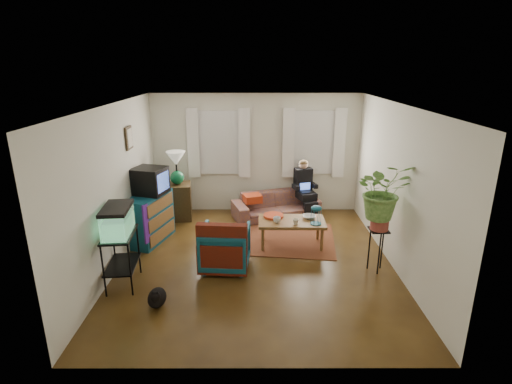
{
  "coord_description": "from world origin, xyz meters",
  "views": [
    {
      "loc": [
        -0.01,
        -6.07,
        3.2
      ],
      "look_at": [
        0.0,
        0.4,
        1.1
      ],
      "focal_mm": 28.0,
      "sensor_mm": 36.0,
      "label": 1
    }
  ],
  "objects_px": {
    "dresser": "(149,218)",
    "plant_stand": "(377,250)",
    "aquarium_stand": "(122,259)",
    "side_table": "(179,201)",
    "coffee_table": "(291,233)",
    "armchair": "(225,245)",
    "sofa": "(276,201)"
  },
  "relations": [
    {
      "from": "coffee_table",
      "to": "plant_stand",
      "type": "distance_m",
      "value": 1.59
    },
    {
      "from": "sofa",
      "to": "aquarium_stand",
      "type": "bearing_deg",
      "value": -149.21
    },
    {
      "from": "side_table",
      "to": "coffee_table",
      "type": "bearing_deg",
      "value": -30.31
    },
    {
      "from": "coffee_table",
      "to": "plant_stand",
      "type": "height_order",
      "value": "plant_stand"
    },
    {
      "from": "side_table",
      "to": "dresser",
      "type": "bearing_deg",
      "value": -106.83
    },
    {
      "from": "aquarium_stand",
      "to": "side_table",
      "type": "bearing_deg",
      "value": 77.15
    },
    {
      "from": "armchair",
      "to": "plant_stand",
      "type": "distance_m",
      "value": 2.43
    },
    {
      "from": "armchair",
      "to": "side_table",
      "type": "bearing_deg",
      "value": -57.47
    },
    {
      "from": "dresser",
      "to": "plant_stand",
      "type": "relative_size",
      "value": 1.41
    },
    {
      "from": "aquarium_stand",
      "to": "armchair",
      "type": "xyz_separation_m",
      "value": [
        1.5,
        0.53,
        -0.02
      ]
    },
    {
      "from": "dresser",
      "to": "aquarium_stand",
      "type": "bearing_deg",
      "value": -73.86
    },
    {
      "from": "side_table",
      "to": "plant_stand",
      "type": "distance_m",
      "value": 4.24
    },
    {
      "from": "aquarium_stand",
      "to": "coffee_table",
      "type": "relative_size",
      "value": 0.69
    },
    {
      "from": "sofa",
      "to": "armchair",
      "type": "relative_size",
      "value": 2.37
    },
    {
      "from": "aquarium_stand",
      "to": "armchair",
      "type": "distance_m",
      "value": 1.59
    },
    {
      "from": "sofa",
      "to": "aquarium_stand",
      "type": "distance_m",
      "value": 3.7
    },
    {
      "from": "sofa",
      "to": "plant_stand",
      "type": "xyz_separation_m",
      "value": [
        1.49,
        -2.37,
        -0.0
      ]
    },
    {
      "from": "aquarium_stand",
      "to": "plant_stand",
      "type": "height_order",
      "value": "aquarium_stand"
    },
    {
      "from": "side_table",
      "to": "dresser",
      "type": "distance_m",
      "value": 1.18
    },
    {
      "from": "dresser",
      "to": "armchair",
      "type": "distance_m",
      "value": 1.82
    },
    {
      "from": "dresser",
      "to": "coffee_table",
      "type": "xyz_separation_m",
      "value": [
        2.64,
        -0.22,
        -0.21
      ]
    },
    {
      "from": "side_table",
      "to": "aquarium_stand",
      "type": "distance_m",
      "value": 2.71
    },
    {
      "from": "sofa",
      "to": "armchair",
      "type": "bearing_deg",
      "value": -130.52
    },
    {
      "from": "plant_stand",
      "to": "side_table",
      "type": "bearing_deg",
      "value": 147.57
    },
    {
      "from": "armchair",
      "to": "plant_stand",
      "type": "relative_size",
      "value": 1.08
    },
    {
      "from": "side_table",
      "to": "coffee_table",
      "type": "xyz_separation_m",
      "value": [
        2.3,
        -1.34,
        -0.14
      ]
    },
    {
      "from": "side_table",
      "to": "plant_stand",
      "type": "height_order",
      "value": "side_table"
    },
    {
      "from": "sofa",
      "to": "coffee_table",
      "type": "xyz_separation_m",
      "value": [
        0.21,
        -1.44,
        -0.11
      ]
    },
    {
      "from": "dresser",
      "to": "aquarium_stand",
      "type": "relative_size",
      "value": 1.22
    },
    {
      "from": "dresser",
      "to": "armchair",
      "type": "relative_size",
      "value": 1.3
    },
    {
      "from": "dresser",
      "to": "plant_stand",
      "type": "bearing_deg",
      "value": 0.17
    },
    {
      "from": "coffee_table",
      "to": "aquarium_stand",
      "type": "bearing_deg",
      "value": -152.13
    }
  ]
}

